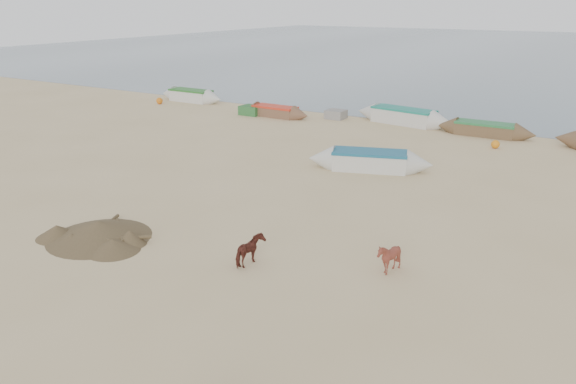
% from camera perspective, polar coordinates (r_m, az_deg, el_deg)
% --- Properties ---
extents(ground, '(140.00, 140.00, 0.00)m').
position_cam_1_polar(ground, '(16.93, -7.11, -6.97)').
color(ground, tan).
rests_on(ground, ground).
extents(sea, '(160.00, 160.00, 0.00)m').
position_cam_1_polar(sea, '(94.60, 26.05, 12.64)').
color(sea, slate).
rests_on(sea, ground).
extents(calf_front, '(1.14, 1.11, 0.95)m').
position_cam_1_polar(calf_front, '(16.18, 10.22, -6.57)').
color(calf_front, maroon).
rests_on(calf_front, ground).
extents(calf_right, '(1.03, 1.10, 0.89)m').
position_cam_1_polar(calf_right, '(16.42, -3.77, -6.01)').
color(calf_right, '#4F2119').
rests_on(calf_right, ground).
extents(near_canoe, '(5.78, 3.09, 0.88)m').
position_cam_1_polar(near_canoe, '(25.79, 8.30, 3.19)').
color(near_canoe, beige).
rests_on(near_canoe, ground).
extents(debris_pile, '(4.36, 4.36, 0.57)m').
position_cam_1_polar(debris_pile, '(19.27, -18.66, -3.64)').
color(debris_pile, brown).
rests_on(debris_pile, ground).
extents(waterline_canoes, '(49.22, 4.07, 0.98)m').
position_cam_1_polar(waterline_canoes, '(34.07, 16.66, 6.45)').
color(waterline_canoes, beige).
rests_on(waterline_canoes, ground).
extents(beach_clutter, '(44.20, 3.39, 0.64)m').
position_cam_1_polar(beach_clutter, '(32.32, 22.47, 4.88)').
color(beach_clutter, '#2A5E2C').
rests_on(beach_clutter, ground).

